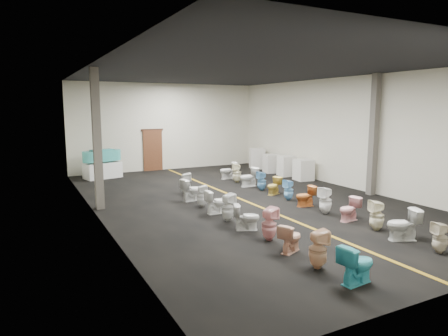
{
  "coord_description": "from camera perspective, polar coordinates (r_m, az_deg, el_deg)",
  "views": [
    {
      "loc": [
        -6.96,
        -12.1,
        3.27
      ],
      "look_at": [
        -0.21,
        1.0,
        1.02
      ],
      "focal_mm": 32.0,
      "sensor_mm": 36.0,
      "label": 1
    }
  ],
  "objects": [
    {
      "name": "toilet_left_1",
      "position": [
        8.51,
        13.28,
        -11.23
      ],
      "size": [
        0.43,
        0.43,
        0.82
      ],
      "primitive_type": "imported",
      "rotation": [
        0.0,
        0.0,
        1.39
      ],
      "color": "#DEAD86",
      "rests_on": "floor"
    },
    {
      "name": "column_right",
      "position": [
        15.83,
        20.6,
        4.42
      ],
      "size": [
        0.25,
        0.25,
        4.5
      ],
      "primitive_type": "cube",
      "color": "#59544C",
      "rests_on": "floor"
    },
    {
      "name": "wall_left",
      "position": [
        12.3,
        -18.04,
        3.48
      ],
      "size": [
        0.0,
        16.0,
        16.0
      ],
      "primitive_type": "plane",
      "rotation": [
        1.57,
        0.0,
        1.57
      ],
      "color": "beige",
      "rests_on": "ground"
    },
    {
      "name": "appliance_crate_b",
      "position": [
        19.4,
        8.92,
        0.3
      ],
      "size": [
        0.79,
        0.79,
        0.97
      ],
      "primitive_type": "cube",
      "rotation": [
        0.0,
        0.0,
        -0.13
      ],
      "color": "silver",
      "rests_on": "floor"
    },
    {
      "name": "toilet_right_3",
      "position": [
        12.17,
        17.47,
        -5.65
      ],
      "size": [
        0.72,
        0.46,
        0.69
      ],
      "primitive_type": "imported",
      "rotation": [
        0.0,
        0.0,
        -1.45
      ],
      "color": "#F5ADAF",
      "rests_on": "floor"
    },
    {
      "name": "toilet_right_1",
      "position": [
        10.91,
        24.2,
        -7.37
      ],
      "size": [
        0.9,
        0.72,
        0.8
      ],
      "primitive_type": "imported",
      "rotation": [
        0.0,
        0.0,
        -1.97
      ],
      "color": "silver",
      "rests_on": "floor"
    },
    {
      "name": "toilet_right_4",
      "position": [
        12.75,
        14.3,
        -4.5
      ],
      "size": [
        0.46,
        0.45,
        0.85
      ],
      "primitive_type": "imported",
      "rotation": [
        0.0,
        0.0,
        -1.39
      ],
      "color": "white",
      "rests_on": "floor"
    },
    {
      "name": "toilet_right_8",
      "position": [
        15.84,
        5.42,
        -1.86
      ],
      "size": [
        0.38,
        0.37,
        0.77
      ],
      "primitive_type": "imported",
      "rotation": [
        0.0,
        0.0,
        -1.64
      ],
      "color": "#63A0CC",
      "rests_on": "floor"
    },
    {
      "name": "floor",
      "position": [
        14.34,
        2.58,
        -4.53
      ],
      "size": [
        16.0,
        16.0,
        0.0
      ],
      "primitive_type": "plane",
      "color": "black",
      "rests_on": "ground"
    },
    {
      "name": "toilet_right_9",
      "position": [
        16.62,
        3.56,
        -1.31
      ],
      "size": [
        0.78,
        0.45,
        0.79
      ],
      "primitive_type": "imported",
      "rotation": [
        0.0,
        0.0,
        -1.57
      ],
      "color": "white",
      "rests_on": "floor"
    },
    {
      "name": "toilet_right_5",
      "position": [
        13.58,
        11.55,
        -3.97
      ],
      "size": [
        0.71,
        0.45,
        0.69
      ],
      "primitive_type": "imported",
      "rotation": [
        0.0,
        0.0,
        -1.67
      ],
      "color": "#CD6C2D",
      "rests_on": "floor"
    },
    {
      "name": "appliance_crate_c",
      "position": [
        20.36,
        6.95,
        0.65
      ],
      "size": [
        0.97,
        0.97,
        0.91
      ],
      "primitive_type": "cube",
      "rotation": [
        0.0,
        0.0,
        -0.23
      ],
      "color": "silver",
      "rests_on": "floor"
    },
    {
      "name": "toilet_right_7",
      "position": [
        15.18,
        7.14,
        -2.57
      ],
      "size": [
        0.74,
        0.59,
        0.66
      ],
      "primitive_type": "imported",
      "rotation": [
        0.0,
        0.0,
        -1.18
      ],
      "color": "gold",
      "rests_on": "floor"
    },
    {
      "name": "wall_back",
      "position": [
        21.29,
        -8.21,
        5.83
      ],
      "size": [
        10.0,
        0.0,
        10.0
      ],
      "primitive_type": "plane",
      "rotation": [
        1.57,
        0.0,
        0.0
      ],
      "color": "beige",
      "rests_on": "ground"
    },
    {
      "name": "toilet_right_2",
      "position": [
        11.48,
        21.0,
        -6.33
      ],
      "size": [
        0.48,
        0.48,
        0.83
      ],
      "primitive_type": "imported",
      "rotation": [
        0.0,
        0.0,
        -1.9
      ],
      "color": "#F4ECC9",
      "rests_on": "floor"
    },
    {
      "name": "appliance_crate_a",
      "position": [
        18.38,
        11.29,
        -0.27
      ],
      "size": [
        0.81,
        0.81,
        0.94
      ],
      "primitive_type": "cube",
      "rotation": [
        0.0,
        0.0,
        -0.12
      ],
      "color": "silver",
      "rests_on": "floor"
    },
    {
      "name": "toilet_right_6",
      "position": [
        14.34,
        9.23,
        -3.11
      ],
      "size": [
        0.38,
        0.37,
        0.74
      ],
      "primitive_type": "imported",
      "rotation": [
        0.0,
        0.0,
        -1.45
      ],
      "color": "#85C9F6",
      "rests_on": "floor"
    },
    {
      "name": "ceiling",
      "position": [
        14.01,
        2.7,
        13.69
      ],
      "size": [
        16.0,
        16.0,
        0.0
      ],
      "primitive_type": "plane",
      "rotation": [
        3.14,
        0.0,
        0.0
      ],
      "color": "black",
      "rests_on": "ground"
    },
    {
      "name": "toilet_right_0",
      "position": [
        10.35,
        28.5,
        -8.73
      ],
      "size": [
        0.4,
        0.4,
        0.72
      ],
      "primitive_type": "imported",
      "rotation": [
        0.0,
        0.0,
        -1.82
      ],
      "color": "beige",
      "rests_on": "floor"
    },
    {
      "name": "toilet_left_0",
      "position": [
        8.04,
        18.45,
        -12.87
      ],
      "size": [
        0.78,
        0.5,
        0.76
      ],
      "primitive_type": "imported",
      "rotation": [
        0.0,
        0.0,
        1.67
      ],
      "color": "#34A5B4",
      "rests_on": "floor"
    },
    {
      "name": "appliance_crate_d",
      "position": [
        21.57,
        4.75,
        1.37
      ],
      "size": [
        0.99,
        0.99,
        1.08
      ],
      "primitive_type": "cube",
      "rotation": [
        0.0,
        0.0,
        -0.39
      ],
      "color": "silver",
      "rests_on": "floor"
    },
    {
      "name": "toilet_left_2",
      "position": [
        9.34,
        9.49,
        -9.8
      ],
      "size": [
        0.75,
        0.61,
        0.67
      ],
      "primitive_type": "imported",
      "rotation": [
        0.0,
        0.0,
        2.0
      ],
      "color": "#E6AA8E",
      "rests_on": "floor"
    },
    {
      "name": "back_door",
      "position": [
        21.08,
        -10.14,
        2.48
      ],
      "size": [
        1.0,
        0.1,
        2.1
      ],
      "primitive_type": "cube",
      "color": "#562D19",
      "rests_on": "floor"
    },
    {
      "name": "toilet_left_6",
      "position": [
        12.43,
        -1.02,
        -4.85
      ],
      "size": [
        0.73,
        0.44,
        0.73
      ],
      "primitive_type": "imported",
      "rotation": [
        0.0,
        0.0,
        1.53
      ],
      "color": "white",
      "rests_on": "floor"
    },
    {
      "name": "toilet_left_8",
      "position": [
        14.13,
        -4.59,
        -3.1
      ],
      "size": [
        0.83,
        0.55,
        0.79
      ],
      "primitive_type": "imported",
      "rotation": [
        0.0,
        0.0,
        1.71
      ],
      "color": "silver",
      "rests_on": "floor"
    },
    {
      "name": "wall_right",
      "position": [
        17.04,
        17.43,
        4.84
      ],
      "size": [
        0.0,
        16.0,
        16.0
      ],
      "primitive_type": "plane",
      "rotation": [
        1.57,
        0.0,
        -1.57
      ],
      "color": "beige",
      "rests_on": "ground"
    },
    {
      "name": "toilet_left_3",
      "position": [
        10.01,
        6.48,
        -7.96
      ],
      "size": [
        0.48,
        0.48,
        0.83
      ],
      "primitive_type": "imported",
      "rotation": [
        0.0,
        0.0,
        1.89
      ],
      "color": "pink",
      "rests_on": "floor"
    },
    {
      "name": "column_left",
      "position": [
        13.32,
        -17.68,
        3.86
      ],
      "size": [
        0.25,
        0.25,
        4.5
      ],
      "primitive_type": "cube",
      "color": "#59544C",
      "rests_on": "floor"
    },
    {
      "name": "toilet_right_10",
      "position": [
        17.49,
        1.86,
        -0.69
      ],
      "size": [
        0.51,
        0.5,
        0.86
      ],
      "primitive_type": "imported",
      "rotation": [
        0.0,
        0.0,
        -1.95
      ],
      "color": "#F2ECC5",
      "rests_on": "floor"
    },
    {
      "name": "bathtub",
      "position": [
        19.33,
        -17.04,
        1.75
      ],
      "size": [
        1.8,
        1.03,
        0.55
      ],
      "rotation": [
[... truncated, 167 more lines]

